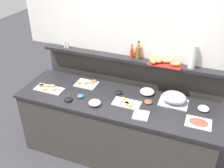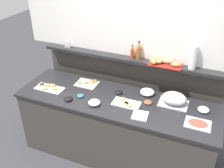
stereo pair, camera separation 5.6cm
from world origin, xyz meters
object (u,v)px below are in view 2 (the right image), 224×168
(salt_shaker, at_px, (66,44))
(condiment_bowl_teal, at_px, (68,99))
(sandwich_platter_front, at_px, (87,83))
(vinegar_bottle_amber, at_px, (139,51))
(serving_cloche, at_px, (174,99))
(bread_basket, at_px, (162,61))
(condiment_bowl_cream, at_px, (80,96))
(pepper_shaker, at_px, (69,45))
(glass_bowl_medium, at_px, (203,110))
(napkin_stack, at_px, (140,116))
(sandwich_platter_side, at_px, (126,103))
(hot_sauce_bottle, at_px, (132,52))
(cold_cuts_platter, at_px, (198,124))
(water_carafe, at_px, (194,57))
(condiment_bowl_red, at_px, (148,102))
(glass_bowl_small, at_px, (147,92))
(condiment_bowl_dark, at_px, (119,92))
(sandwich_platter_rear, at_px, (49,88))
(glass_bowl_large, at_px, (94,103))

(salt_shaker, bearing_deg, condiment_bowl_teal, -59.53)
(sandwich_platter_front, relative_size, vinegar_bottle_amber, 1.21)
(serving_cloche, height_order, bread_basket, bread_basket)
(condiment_bowl_cream, height_order, pepper_shaker, pepper_shaker)
(condiment_bowl_teal, distance_m, salt_shaker, 0.90)
(glass_bowl_medium, height_order, vinegar_bottle_amber, vinegar_bottle_amber)
(sandwich_platter_front, relative_size, pepper_shaker, 3.29)
(vinegar_bottle_amber, bearing_deg, napkin_stack, -69.74)
(glass_bowl_medium, height_order, napkin_stack, glass_bowl_medium)
(sandwich_platter_side, height_order, napkin_stack, sandwich_platter_side)
(hot_sauce_bottle, bearing_deg, pepper_shaker, -179.04)
(glass_bowl_medium, bearing_deg, cold_cuts_platter, -96.69)
(sandwich_platter_front, bearing_deg, sandwich_platter_side, -20.52)
(salt_shaker, bearing_deg, water_carafe, -0.00)
(condiment_bowl_red, distance_m, hot_sauce_bottle, 0.69)
(condiment_bowl_red, bearing_deg, napkin_stack, -93.20)
(bread_basket, bearing_deg, cold_cuts_platter, -46.29)
(sandwich_platter_side, xyz_separation_m, glass_bowl_small, (0.17, 0.30, 0.02))
(cold_cuts_platter, bearing_deg, glass_bowl_small, 151.22)
(cold_cuts_platter, xyz_separation_m, glass_bowl_small, (-0.66, 0.36, 0.02))
(serving_cloche, distance_m, glass_bowl_small, 0.36)
(condiment_bowl_red, xyz_separation_m, bread_basket, (0.04, 0.41, 0.37))
(salt_shaker, bearing_deg, hot_sauce_bottle, 0.91)
(glass_bowl_small, distance_m, condiment_bowl_cream, 0.83)
(condiment_bowl_teal, height_order, water_carafe, water_carafe)
(glass_bowl_small, xyz_separation_m, salt_shaker, (-1.27, 0.22, 0.36))
(sandwich_platter_front, xyz_separation_m, glass_bowl_medium, (1.50, -0.05, 0.01))
(condiment_bowl_dark, bearing_deg, glass_bowl_medium, 0.61)
(salt_shaker, bearing_deg, bread_basket, -0.09)
(sandwich_platter_rear, distance_m, glass_bowl_medium, 1.93)
(vinegar_bottle_amber, bearing_deg, sandwich_platter_side, -86.04)
(sandwich_platter_side, xyz_separation_m, glass_bowl_medium, (0.86, 0.19, 0.01))
(napkin_stack, xyz_separation_m, water_carafe, (0.41, 0.68, 0.49))
(cold_cuts_platter, distance_m, glass_bowl_small, 0.75)
(water_carafe, bearing_deg, serving_cloche, -111.11)
(sandwich_platter_rear, distance_m, condiment_bowl_cream, 0.47)
(glass_bowl_small, height_order, water_carafe, water_carafe)
(condiment_bowl_dark, distance_m, salt_shaker, 1.06)
(napkin_stack, xyz_separation_m, bread_basket, (0.05, 0.68, 0.38))
(bread_basket, bearing_deg, condiment_bowl_dark, -142.51)
(glass_bowl_large, bearing_deg, salt_shaker, 138.07)
(sandwich_platter_rear, xyz_separation_m, serving_cloche, (1.57, 0.26, 0.06))
(sandwich_platter_side, height_order, hot_sauce_bottle, hot_sauce_bottle)
(sandwich_platter_front, relative_size, sandwich_platter_rear, 0.76)
(serving_cloche, height_order, water_carafe, water_carafe)
(glass_bowl_large, bearing_deg, glass_bowl_medium, 16.06)
(glass_bowl_medium, distance_m, glass_bowl_small, 0.69)
(hot_sauce_bottle, bearing_deg, vinegar_bottle_amber, 1.15)
(cold_cuts_platter, bearing_deg, condiment_bowl_dark, 166.02)
(condiment_bowl_cream, bearing_deg, glass_bowl_small, 25.74)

